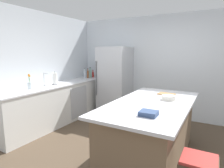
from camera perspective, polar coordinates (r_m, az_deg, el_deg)
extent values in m
plane|color=#4C3D2D|center=(3.37, 4.16, -20.29)|extent=(7.20, 7.20, 0.00)
cube|color=silver|center=(5.07, 15.36, 4.93)|extent=(6.00, 0.10, 2.60)
cube|color=silver|center=(4.56, -24.74, 3.93)|extent=(0.10, 6.00, 2.60)
cube|color=silver|center=(4.78, -15.83, -5.70)|extent=(0.65, 3.06, 0.90)
cube|color=silver|center=(4.68, -16.09, -0.18)|extent=(0.68, 3.09, 0.03)
cube|color=#B2B5BA|center=(4.83, -9.84, -5.30)|extent=(0.01, 0.60, 0.76)
cube|color=#7A6047|center=(3.14, 11.64, -13.85)|extent=(0.94, 1.97, 0.88)
cube|color=silver|center=(2.99, 11.93, -5.71)|extent=(1.10, 2.17, 0.04)
cube|color=#B7BABF|center=(5.17, 0.87, 0.96)|extent=(0.78, 0.73, 1.81)
cylinder|color=#4C4C51|center=(5.01, -4.77, 1.70)|extent=(0.02, 0.02, 0.91)
cube|color=#473828|center=(2.25, 24.62, -20.65)|extent=(0.36, 0.36, 0.04)
cube|color=#B2332D|center=(2.23, 24.69, -19.86)|extent=(0.34, 0.34, 0.03)
cylinder|color=silver|center=(4.50, -19.62, -0.42)|extent=(0.05, 0.05, 0.02)
cylinder|color=silver|center=(4.48, -19.73, 1.48)|extent=(0.02, 0.02, 0.28)
cylinder|color=silver|center=(4.42, -19.30, 2.97)|extent=(0.14, 0.02, 0.02)
cylinder|color=silver|center=(4.23, -23.45, -0.43)|extent=(0.09, 0.09, 0.14)
cylinder|color=#4C7F3D|center=(4.22, -23.60, 0.98)|extent=(0.01, 0.03, 0.24)
sphere|color=orange|center=(4.21, -23.70, 2.58)|extent=(0.04, 0.04, 0.04)
cylinder|color=#4C7F3D|center=(4.21, -23.58, 0.81)|extent=(0.01, 0.01, 0.21)
sphere|color=orange|center=(4.19, -23.68, 2.26)|extent=(0.04, 0.04, 0.04)
cylinder|color=#4C7F3D|center=(4.20, -23.39, 0.79)|extent=(0.01, 0.04, 0.21)
sphere|color=orange|center=(4.19, -23.49, 2.21)|extent=(0.04, 0.04, 0.04)
cylinder|color=gray|center=(4.63, -16.67, -0.05)|extent=(0.14, 0.14, 0.01)
cylinder|color=white|center=(4.61, -16.75, 1.62)|extent=(0.11, 0.11, 0.26)
cylinder|color=gray|center=(4.59, -16.84, 3.47)|extent=(0.02, 0.02, 0.04)
cylinder|color=red|center=(5.73, -5.73, 2.80)|extent=(0.05, 0.05, 0.16)
cylinder|color=red|center=(5.72, -5.75, 3.86)|extent=(0.02, 0.02, 0.06)
cylinder|color=black|center=(5.72, -5.76, 4.21)|extent=(0.02, 0.02, 0.01)
cylinder|color=#8CB79E|center=(5.68, -6.55, 3.05)|extent=(0.07, 0.07, 0.22)
cylinder|color=#8CB79E|center=(5.67, -6.58, 4.51)|extent=(0.03, 0.03, 0.07)
cylinder|color=black|center=(5.67, -6.59, 4.94)|extent=(0.03, 0.03, 0.01)
cylinder|color=#994C23|center=(5.62, -7.25, 2.89)|extent=(0.05, 0.05, 0.21)
cylinder|color=#994C23|center=(5.60, -7.28, 4.24)|extent=(0.02, 0.02, 0.06)
cylinder|color=black|center=(5.60, -7.28, 4.59)|extent=(0.02, 0.02, 0.01)
cylinder|color=silver|center=(5.55, -8.20, 2.87)|extent=(0.07, 0.07, 0.22)
cylinder|color=silver|center=(5.54, -8.23, 4.32)|extent=(0.03, 0.03, 0.06)
cylinder|color=black|center=(5.54, -8.24, 4.69)|extent=(0.03, 0.03, 0.01)
cube|color=#334770|center=(2.35, 10.89, -8.93)|extent=(0.21, 0.18, 0.03)
cube|color=#334770|center=(2.34, 10.91, -8.25)|extent=(0.22, 0.19, 0.02)
cylinder|color=silver|center=(3.18, 16.58, -3.95)|extent=(0.22, 0.22, 0.07)
cube|color=#9E7042|center=(3.57, 16.04, -2.91)|extent=(0.30, 0.22, 0.02)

